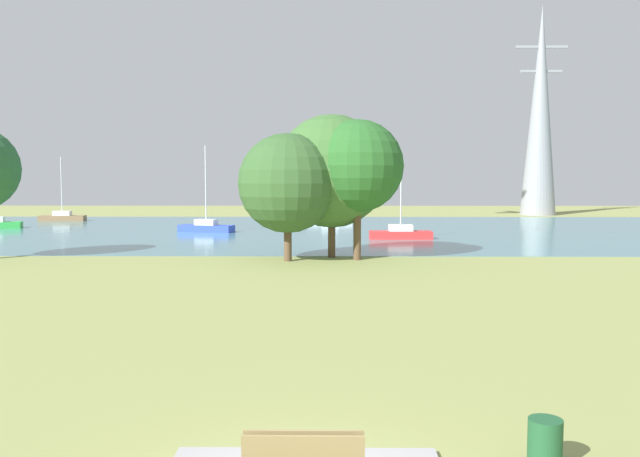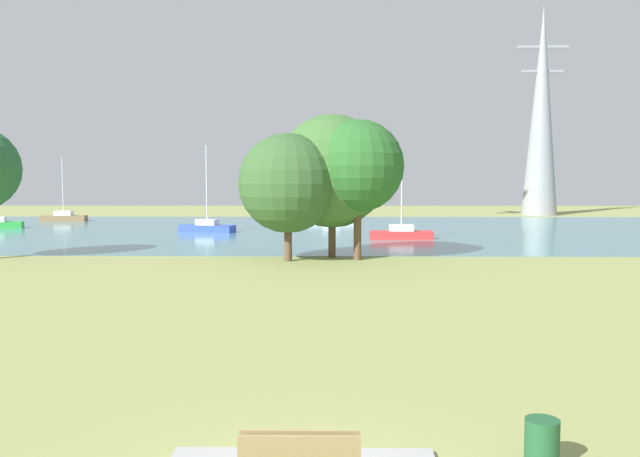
{
  "view_description": "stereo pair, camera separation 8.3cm",
  "coord_description": "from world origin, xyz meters",
  "px_view_note": "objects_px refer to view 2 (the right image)",
  "views": [
    {
      "loc": [
        0.35,
        -9.43,
        4.73
      ],
      "look_at": [
        0.01,
        21.35,
        2.36
      ],
      "focal_mm": 37.09,
      "sensor_mm": 36.0,
      "label": 1
    },
    {
      "loc": [
        0.43,
        -9.43,
        4.73
      ],
      "look_at": [
        0.01,
        21.35,
        2.36
      ],
      "focal_mm": 37.09,
      "sensor_mm": 36.0,
      "label": 2
    }
  ],
  "objects_px": {
    "electricity_pylon": "(541,110)",
    "tree_mid_shore": "(332,171)",
    "litter_bin": "(542,443)",
    "sailboat_blue": "(207,227)",
    "sailboat_red": "(401,233)",
    "tree_east_near": "(358,166)",
    "tree_west_near": "(288,183)",
    "sailboat_brown": "(64,217)",
    "sailboat_white": "(332,218)"
  },
  "relations": [
    {
      "from": "sailboat_blue",
      "to": "sailboat_white",
      "type": "xyz_separation_m",
      "value": [
        10.89,
        13.24,
        -0.02
      ]
    },
    {
      "from": "sailboat_blue",
      "to": "sailboat_brown",
      "type": "relative_size",
      "value": 1.08
    },
    {
      "from": "sailboat_brown",
      "to": "tree_west_near",
      "type": "height_order",
      "value": "tree_west_near"
    },
    {
      "from": "litter_bin",
      "to": "sailboat_white",
      "type": "distance_m",
      "value": 59.91
    },
    {
      "from": "litter_bin",
      "to": "sailboat_white",
      "type": "relative_size",
      "value": 0.13
    },
    {
      "from": "sailboat_brown",
      "to": "sailboat_white",
      "type": "height_order",
      "value": "sailboat_brown"
    },
    {
      "from": "electricity_pylon",
      "to": "tree_west_near",
      "type": "bearing_deg",
      "value": -121.73
    },
    {
      "from": "tree_mid_shore",
      "to": "sailboat_blue",
      "type": "bearing_deg",
      "value": 120.9
    },
    {
      "from": "sailboat_blue",
      "to": "tree_mid_shore",
      "type": "xyz_separation_m",
      "value": [
        10.8,
        -18.05,
        4.63
      ]
    },
    {
      "from": "tree_mid_shore",
      "to": "tree_east_near",
      "type": "bearing_deg",
      "value": -40.5
    },
    {
      "from": "sailboat_red",
      "to": "tree_west_near",
      "type": "distance_m",
      "value": 16.22
    },
    {
      "from": "sailboat_white",
      "to": "litter_bin",
      "type": "bearing_deg",
      "value": -86.91
    },
    {
      "from": "sailboat_blue",
      "to": "tree_west_near",
      "type": "xyz_separation_m",
      "value": [
        8.3,
        -19.88,
        3.95
      ]
    },
    {
      "from": "sailboat_blue",
      "to": "electricity_pylon",
      "type": "bearing_deg",
      "value": 35.89
    },
    {
      "from": "tree_mid_shore",
      "to": "sailboat_brown",
      "type": "bearing_deg",
      "value": 132.02
    },
    {
      "from": "tree_mid_shore",
      "to": "sailboat_red",
      "type": "bearing_deg",
      "value": 65.33
    },
    {
      "from": "sailboat_red",
      "to": "sailboat_brown",
      "type": "distance_m",
      "value": 40.2
    },
    {
      "from": "sailboat_white",
      "to": "tree_west_near",
      "type": "bearing_deg",
      "value": -94.47
    },
    {
      "from": "sailboat_white",
      "to": "tree_east_near",
      "type": "relative_size",
      "value": 0.77
    },
    {
      "from": "tree_west_near",
      "to": "tree_east_near",
      "type": "height_order",
      "value": "tree_east_near"
    },
    {
      "from": "sailboat_red",
      "to": "sailboat_white",
      "type": "relative_size",
      "value": 0.88
    },
    {
      "from": "tree_mid_shore",
      "to": "tree_east_near",
      "type": "distance_m",
      "value": 1.94
    },
    {
      "from": "sailboat_red",
      "to": "tree_east_near",
      "type": "xyz_separation_m",
      "value": [
        -3.94,
        -13.01,
        4.93
      ]
    },
    {
      "from": "electricity_pylon",
      "to": "sailboat_white",
      "type": "bearing_deg",
      "value": -152.49
    },
    {
      "from": "litter_bin",
      "to": "sailboat_white",
      "type": "bearing_deg",
      "value": 93.09
    },
    {
      "from": "litter_bin",
      "to": "tree_east_near",
      "type": "relative_size",
      "value": 0.1
    },
    {
      "from": "sailboat_blue",
      "to": "tree_mid_shore",
      "type": "bearing_deg",
      "value": -59.1
    },
    {
      "from": "sailboat_red",
      "to": "tree_east_near",
      "type": "bearing_deg",
      "value": -106.85
    },
    {
      "from": "litter_bin",
      "to": "tree_east_near",
      "type": "height_order",
      "value": "tree_east_near"
    },
    {
      "from": "sailboat_red",
      "to": "tree_west_near",
      "type": "bearing_deg",
      "value": -120.17
    },
    {
      "from": "litter_bin",
      "to": "electricity_pylon",
      "type": "distance_m",
      "value": 78.17
    },
    {
      "from": "sailboat_brown",
      "to": "tree_east_near",
      "type": "distance_m",
      "value": 45.7
    },
    {
      "from": "sailboat_blue",
      "to": "sailboat_white",
      "type": "distance_m",
      "value": 17.14
    },
    {
      "from": "sailboat_red",
      "to": "electricity_pylon",
      "type": "distance_m",
      "value": 41.37
    },
    {
      "from": "tree_east_near",
      "to": "sailboat_red",
      "type": "bearing_deg",
      "value": 73.15
    },
    {
      "from": "litter_bin",
      "to": "sailboat_brown",
      "type": "relative_size",
      "value": 0.12
    },
    {
      "from": "litter_bin",
      "to": "sailboat_blue",
      "type": "height_order",
      "value": "sailboat_blue"
    },
    {
      "from": "tree_mid_shore",
      "to": "tree_west_near",
      "type": "bearing_deg",
      "value": -143.74
    },
    {
      "from": "sailboat_blue",
      "to": "electricity_pylon",
      "type": "relative_size",
      "value": 0.28
    },
    {
      "from": "sailboat_blue",
      "to": "electricity_pylon",
      "type": "xyz_separation_m",
      "value": [
        37.27,
        26.98,
        12.67
      ]
    },
    {
      "from": "sailboat_red",
      "to": "tree_mid_shore",
      "type": "distance_m",
      "value": 13.75
    },
    {
      "from": "sailboat_red",
      "to": "sailboat_brown",
      "type": "relative_size",
      "value": 0.78
    },
    {
      "from": "litter_bin",
      "to": "sailboat_red",
      "type": "relative_size",
      "value": 0.15
    },
    {
      "from": "tree_mid_shore",
      "to": "sailboat_white",
      "type": "bearing_deg",
      "value": 89.84
    },
    {
      "from": "sailboat_brown",
      "to": "tree_west_near",
      "type": "relative_size",
      "value": 0.96
    },
    {
      "from": "electricity_pylon",
      "to": "tree_mid_shore",
      "type": "bearing_deg",
      "value": -120.45
    },
    {
      "from": "tree_west_near",
      "to": "sailboat_brown",
      "type": "bearing_deg",
      "value": 127.94
    },
    {
      "from": "sailboat_blue",
      "to": "tree_west_near",
      "type": "relative_size",
      "value": 1.03
    },
    {
      "from": "litter_bin",
      "to": "sailboat_red",
      "type": "height_order",
      "value": "sailboat_red"
    },
    {
      "from": "sailboat_white",
      "to": "tree_west_near",
      "type": "height_order",
      "value": "tree_west_near"
    }
  ]
}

